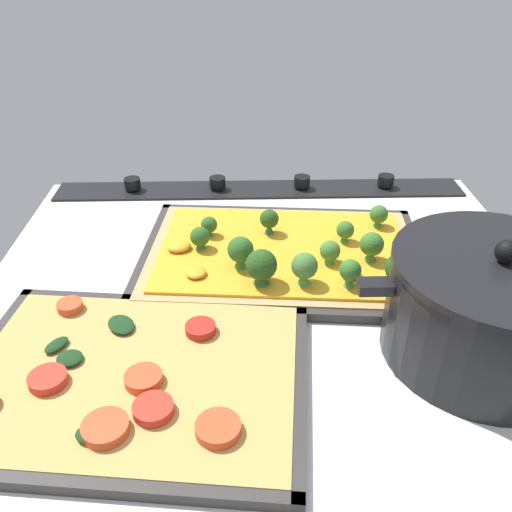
{
  "coord_description": "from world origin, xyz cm",
  "views": [
    {
      "loc": [
        3.05,
        56.63,
        40.96
      ],
      "look_at": [
        1.45,
        -1.57,
        4.22
      ],
      "focal_mm": 37.7,
      "sensor_mm": 36.0,
      "label": 1
    }
  ],
  "objects": [
    {
      "name": "broccoli_pizza",
      "position": [
        -3.1,
        -6.0,
        1.91
      ],
      "size": [
        39.06,
        28.16,
        6.17
      ],
      "color": "tan",
      "rests_on": "baking_tray_front"
    },
    {
      "name": "stove_control_panel",
      "position": [
        -0.0,
        -30.0,
        0.56
      ],
      "size": [
        71.35,
        7.0,
        2.6
      ],
      "color": "black",
      "rests_on": "ground_plane"
    },
    {
      "name": "baking_tray_front",
      "position": [
        -2.46,
        -7.15,
        0.36
      ],
      "size": [
        41.65,
        30.76,
        1.3
      ],
      "color": "#33302D",
      "rests_on": "ground_plane"
    },
    {
      "name": "cooking_pot",
      "position": [
        -23.04,
        12.24,
        5.95
      ],
      "size": [
        28.91,
        22.15,
        14.21
      ],
      "color": "black",
      "rests_on": "ground_plane"
    },
    {
      "name": "ground_plane",
      "position": [
        0.0,
        0.0,
        -1.5
      ],
      "size": [
        74.32,
        67.0,
        3.0
      ],
      "primitive_type": "cube",
      "color": "silver"
    },
    {
      "name": "veggie_pizza_back",
      "position": [
        14.77,
        16.29,
        1.09
      ],
      "size": [
        35.68,
        27.78,
        1.9
      ],
      "color": "tan",
      "rests_on": "baking_tray_back"
    },
    {
      "name": "baking_tray_back",
      "position": [
        14.62,
        15.99,
        0.37
      ],
      "size": [
        38.33,
        30.43,
        1.3
      ],
      "color": "#33302D",
      "rests_on": "ground_plane"
    }
  ]
}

